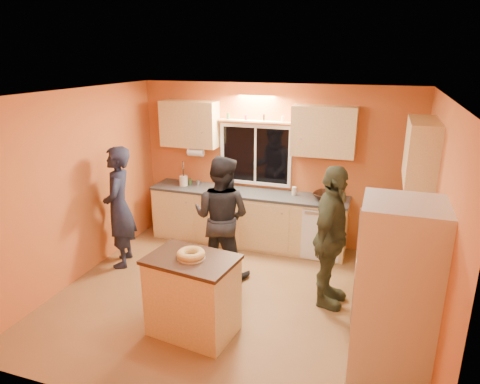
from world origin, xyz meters
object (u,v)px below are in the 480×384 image
at_px(refrigerator, 395,293).
at_px(person_right, 331,238).
at_px(island, 193,295).
at_px(person_center, 221,217).
at_px(person_left, 119,207).

distance_m(refrigerator, person_right, 1.32).
bearing_deg(refrigerator, island, 179.78).
height_order(island, person_center, person_center).
xyz_separation_m(person_left, person_right, (3.06, -0.11, 0.00)).
bearing_deg(refrigerator, person_left, 162.34).
height_order(refrigerator, person_center, refrigerator).
distance_m(person_left, person_right, 3.06).
bearing_deg(person_right, person_center, 86.21).
bearing_deg(person_left, refrigerator, 50.23).
height_order(person_left, person_center, person_left).
xyz_separation_m(island, person_right, (1.36, 1.09, 0.43)).
relative_size(island, person_right, 0.58).
bearing_deg(person_center, island, 102.30).
height_order(person_center, person_right, person_right).
bearing_deg(island, person_left, 152.68).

